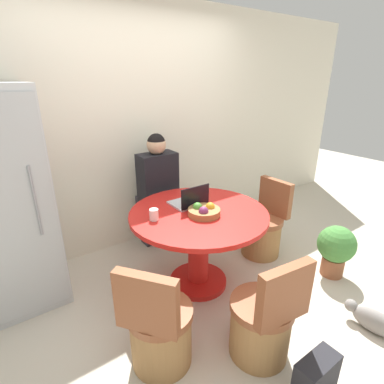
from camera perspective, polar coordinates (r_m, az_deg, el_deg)
name	(u,v)px	position (r m, az deg, el deg)	size (l,w,h in m)	color
ground_plane	(222,301)	(2.80, 5.81, -19.90)	(12.00, 12.00, 0.00)	beige
wall_back	(139,129)	(3.38, -10.06, 11.74)	(7.00, 0.06, 2.60)	silver
refrigerator	(0,204)	(2.79, -32.76, -2.02)	(0.71, 0.69, 1.80)	silver
dining_table	(199,233)	(2.68, 1.25, -7.80)	(1.20, 1.20, 0.75)	red
chair_near_camera	(263,324)	(2.27, 13.29, -23.23)	(0.44, 0.45, 0.82)	#9E7042
chair_near_left_corner	(160,331)	(2.18, -6.20, -24.86)	(0.50, 0.50, 0.82)	#9E7042
chair_right_side	(263,231)	(3.36, 13.35, -7.17)	(0.43, 0.43, 0.82)	#9E7042
person_seated	(156,188)	(3.27, -6.81, 0.79)	(0.40, 0.37, 1.30)	#2D2D38
laptop	(190,201)	(2.70, -0.47, -1.77)	(0.29, 0.25, 0.21)	#B7B7BC
fruit_bowl	(204,211)	(2.52, 2.29, -3.63)	(0.27, 0.27, 0.10)	olive
coffee_cup	(154,215)	(2.45, -7.26, -4.29)	(0.07, 0.07, 0.09)	white
cat	(373,320)	(2.85, 31.20, -20.13)	(0.16, 0.45, 0.18)	gray
potted_plant	(336,248)	(3.23, 25.73, -9.52)	(0.35, 0.35, 0.52)	#935638
handbag	(316,376)	(2.28, 22.54, -29.62)	(0.30, 0.14, 0.26)	#232328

